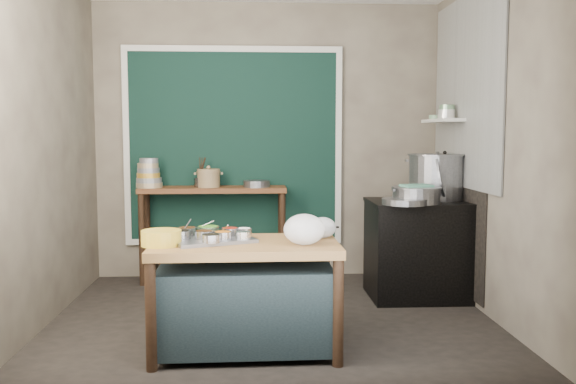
{
  "coord_description": "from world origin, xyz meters",
  "views": [
    {
      "loc": [
        -0.14,
        -4.8,
        1.47
      ],
      "look_at": [
        0.14,
        0.25,
        0.99
      ],
      "focal_mm": 38.0,
      "sensor_mm": 36.0,
      "label": 1
    }
  ],
  "objects": [
    {
      "name": "utensil_cup",
      "position": [
        -0.66,
        1.27,
        1.0
      ],
      "size": [
        0.17,
        0.17,
        0.09
      ],
      "primitive_type": "cylinder",
      "rotation": [
        0.0,
        0.0,
        -0.16
      ],
      "color": "gray",
      "rests_on": "back_counter"
    },
    {
      "name": "green_cloth",
      "position": [
        1.26,
        0.36,
        1.03
      ],
      "size": [
        0.28,
        0.23,
        0.02
      ],
      "primitive_type": "cube",
      "rotation": [
        0.0,
        0.0,
        0.21
      ],
      "color": "#559A88",
      "rests_on": "steamer"
    },
    {
      "name": "saucepan",
      "position": [
        0.23,
        -0.62,
        0.81
      ],
      "size": [
        0.25,
        0.25,
        0.11
      ],
      "primitive_type": null,
      "rotation": [
        0.0,
        0.0,
        0.25
      ],
      "color": "gray",
      "rests_on": "prep_table"
    },
    {
      "name": "condiment_tray",
      "position": [
        -0.43,
        -0.71,
        0.76
      ],
      "size": [
        0.63,
        0.55,
        0.02
      ],
      "primitive_type": "cube",
      "rotation": [
        0.0,
        0.0,
        0.39
      ],
      "color": "gray",
      "rests_on": "prep_table"
    },
    {
      "name": "plastic_bag_a",
      "position": [
        0.19,
        -0.87,
        0.85
      ],
      "size": [
        0.33,
        0.31,
        0.2
      ],
      "primitive_type": "ellipsoid",
      "rotation": [
        0.0,
        0.0,
        0.34
      ],
      "color": "white",
      "rests_on": "prep_table"
    },
    {
      "name": "curtain_panel",
      "position": [
        -0.35,
        1.47,
        1.35
      ],
      "size": [
        2.1,
        0.02,
        1.9
      ],
      "primitive_type": "cube",
      "color": "black",
      "rests_on": "back_wall"
    },
    {
      "name": "curtain_frame",
      "position": [
        -0.35,
        1.46,
        1.35
      ],
      "size": [
        2.22,
        0.03,
        2.02
      ],
      "primitive_type": null,
      "color": "beige",
      "rests_on": "back_wall"
    },
    {
      "name": "right_wall",
      "position": [
        1.76,
        0.0,
        1.4
      ],
      "size": [
        0.02,
        3.0,
        2.8
      ],
      "primitive_type": "cube",
      "color": "gray",
      "rests_on": "floor"
    },
    {
      "name": "ceramic_crock",
      "position": [
        -0.59,
        1.25,
        1.03
      ],
      "size": [
        0.27,
        0.27,
        0.16
      ],
      "primitive_type": null,
      "rotation": [
        0.0,
        0.0,
        0.13
      ],
      "color": "olive",
      "rests_on": "back_counter"
    },
    {
      "name": "shallow_pan",
      "position": [
        1.13,
        0.26,
        0.91
      ],
      "size": [
        0.42,
        0.42,
        0.05
      ],
      "primitive_type": "cylinder",
      "rotation": [
        0.0,
        0.0,
        -0.08
      ],
      "color": "gray",
      "rests_on": "stove_top"
    },
    {
      "name": "soot_patch",
      "position": [
        1.74,
        0.65,
        0.7
      ],
      "size": [
        0.01,
        1.3,
        1.3
      ],
      "primitive_type": "cube",
      "color": "black",
      "rests_on": "right_wall"
    },
    {
      "name": "stove_block",
      "position": [
        1.35,
        0.55,
        0.42
      ],
      "size": [
        0.9,
        0.68,
        0.85
      ],
      "primitive_type": "cube",
      "color": "black",
      "rests_on": "floor"
    },
    {
      "name": "back_wall",
      "position": [
        0.0,
        1.51,
        1.4
      ],
      "size": [
        3.5,
        0.02,
        2.8
      ],
      "primitive_type": "cube",
      "color": "gray",
      "rests_on": "floor"
    },
    {
      "name": "bowl_stack",
      "position": [
        -1.18,
        1.25,
        1.08
      ],
      "size": [
        0.26,
        0.26,
        0.29
      ],
      "color": "tan",
      "rests_on": "back_counter"
    },
    {
      "name": "condiment_bowls",
      "position": [
        -0.44,
        -0.68,
        0.8
      ],
      "size": [
        0.55,
        0.42,
        0.06
      ],
      "color": "gray",
      "rests_on": "condiment_tray"
    },
    {
      "name": "plastic_bag_b",
      "position": [
        0.33,
        -0.61,
        0.82
      ],
      "size": [
        0.2,
        0.17,
        0.15
      ],
      "primitive_type": "ellipsoid",
      "rotation": [
        0.0,
        0.0,
        -0.01
      ],
      "color": "white",
      "rests_on": "prep_table"
    },
    {
      "name": "wide_bowl",
      "position": [
        -0.12,
        1.24,
        0.98
      ],
      "size": [
        0.33,
        0.33,
        0.07
      ],
      "primitive_type": "cylinder",
      "rotation": [
        0.0,
        0.0,
        0.3
      ],
      "color": "gray",
      "rests_on": "back_counter"
    },
    {
      "name": "shelf_bowl_stack",
      "position": [
        1.63,
        0.75,
        1.67
      ],
      "size": [
        0.16,
        0.16,
        0.13
      ],
      "color": "silver",
      "rests_on": "wall_shelf"
    },
    {
      "name": "stock_pot",
      "position": [
        1.52,
        0.66,
        1.09
      ],
      "size": [
        0.62,
        0.62,
        0.41
      ],
      "primitive_type": null,
      "rotation": [
        0.0,
        0.0,
        -0.2
      ],
      "color": "gray",
      "rests_on": "stove_top"
    },
    {
      "name": "pot_lid",
      "position": [
        1.54,
        0.55,
        1.1
      ],
      "size": [
        0.28,
        0.46,
        0.44
      ],
      "primitive_type": "cylinder",
      "rotation": [
        0.0,
        1.36,
        -0.41
      ],
      "color": "gray",
      "rests_on": "stove_top"
    },
    {
      "name": "wall_shelf",
      "position": [
        1.63,
        0.85,
        1.6
      ],
      "size": [
        0.22,
        0.7,
        0.03
      ],
      "primitive_type": "cube",
      "color": "beige",
      "rests_on": "right_wall"
    },
    {
      "name": "floor",
      "position": [
        0.0,
        0.0,
        -0.01
      ],
      "size": [
        3.5,
        3.0,
        0.02
      ],
      "primitive_type": "cube",
      "color": "black",
      "rests_on": "ground"
    },
    {
      "name": "yellow_basin",
      "position": [
        -0.75,
        -0.84,
        0.8
      ],
      "size": [
        0.29,
        0.29,
        0.1
      ],
      "primitive_type": "cylinder",
      "rotation": [
        0.0,
        0.0,
        -0.14
      ],
      "color": "gold",
      "rests_on": "prep_table"
    },
    {
      "name": "stove_top",
      "position": [
        1.35,
        0.55,
        0.86
      ],
      "size": [
        0.92,
        0.69,
        0.03
      ],
      "primitive_type": "cube",
      "color": "black",
      "rests_on": "stove_block"
    },
    {
      "name": "prep_table",
      "position": [
        -0.2,
        -0.75,
        0.38
      ],
      "size": [
        1.26,
        0.74,
        0.75
      ],
      "primitive_type": "cube",
      "rotation": [
        0.0,
        0.0,
        0.01
      ],
      "color": "brown",
      "rests_on": "floor"
    },
    {
      "name": "tile_panel",
      "position": [
        1.74,
        0.55,
        1.85
      ],
      "size": [
        0.02,
        1.7,
        1.7
      ],
      "primitive_type": "cube",
      "color": "#B2B2AA",
      "rests_on": "right_wall"
    },
    {
      "name": "shelf_bowl_green",
      "position": [
        1.63,
        1.1,
        1.64
      ],
      "size": [
        0.13,
        0.13,
        0.04
      ],
      "primitive_type": "cylinder",
      "rotation": [
        0.0,
        0.0,
        0.05
      ],
      "color": "gray",
      "rests_on": "wall_shelf"
    },
    {
      "name": "left_wall",
      "position": [
        -1.76,
        0.0,
        1.4
      ],
      "size": [
        0.02,
        3.0,
        2.8
      ],
      "primitive_type": "cube",
      "color": "gray",
      "rests_on": "floor"
    },
    {
      "name": "back_counter",
      "position": [
        -0.55,
        1.28,
        0.47
      ],
      "size": [
        1.45,
        0.4,
        0.95
      ],
      "primitive_type": "cube",
      "color": "brown",
      "rests_on": "floor"
    },
    {
      "name": "steamer",
      "position": [
        1.26,
        0.36,
        0.95
      ],
      "size": [
        0.54,
        0.54,
        0.14
      ],
      "primitive_type": null,
      "rotation": [
        0.0,
        0.0,
        0.27
      ],
      "color": "gray",
      "rests_on": "stove_top"
    }
  ]
}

